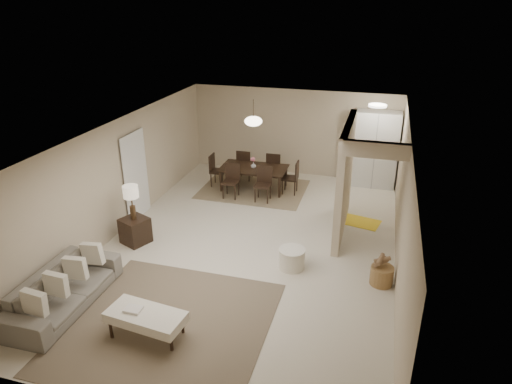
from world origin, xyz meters
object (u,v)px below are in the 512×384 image
(pantry_cabinet, at_px, (375,149))
(side_table, at_px, (135,231))
(ottoman_bench, at_px, (146,317))
(dining_table, at_px, (253,179))
(sofa, at_px, (64,289))
(round_pouf, at_px, (292,259))
(wicker_basket, at_px, (382,276))

(pantry_cabinet, distance_m, side_table, 6.73)
(ottoman_bench, height_order, dining_table, dining_table)
(sofa, relative_size, dining_table, 1.26)
(sofa, bearing_deg, side_table, -2.03)
(side_table, distance_m, round_pouf, 3.44)
(sofa, xyz_separation_m, dining_table, (1.68, 5.80, -0.01))
(sofa, distance_m, ottoman_bench, 1.74)
(pantry_cabinet, distance_m, sofa, 8.53)
(pantry_cabinet, distance_m, wicker_basket, 4.96)
(sofa, height_order, round_pouf, sofa)
(round_pouf, bearing_deg, sofa, -147.42)
(pantry_cabinet, relative_size, round_pouf, 4.05)
(round_pouf, bearing_deg, side_table, 178.89)
(ottoman_bench, height_order, wicker_basket, ottoman_bench)
(pantry_cabinet, bearing_deg, dining_table, -158.74)
(pantry_cabinet, xyz_separation_m, dining_table, (-3.12, -1.21, -0.73))
(wicker_basket, bearing_deg, dining_table, 133.91)
(sofa, relative_size, round_pouf, 4.35)
(round_pouf, height_order, dining_table, dining_table)
(ottoman_bench, bearing_deg, wicker_basket, 41.40)
(round_pouf, distance_m, wicker_basket, 1.71)
(wicker_basket, bearing_deg, sofa, -157.59)
(dining_table, bearing_deg, sofa, -107.07)
(pantry_cabinet, distance_m, round_pouf, 5.03)
(ottoman_bench, height_order, round_pouf, ottoman_bench)
(sofa, relative_size, wicker_basket, 5.37)
(ottoman_bench, distance_m, dining_table, 6.10)
(pantry_cabinet, xyz_separation_m, side_table, (-4.75, -4.71, -0.77))
(ottoman_bench, xyz_separation_m, dining_table, (-0.03, 6.10, -0.04))
(sofa, bearing_deg, wicker_basket, -68.38)
(sofa, xyz_separation_m, ottoman_bench, (1.71, -0.30, 0.02))
(side_table, xyz_separation_m, dining_table, (1.63, 3.50, 0.03))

